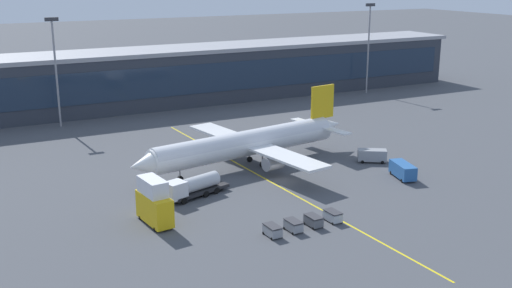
{
  "coord_description": "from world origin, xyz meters",
  "views": [
    {
      "loc": [
        -47.27,
        -81.42,
        32.8
      ],
      "look_at": [
        -0.95,
        7.41,
        4.5
      ],
      "focal_mm": 43.1,
      "sensor_mm": 36.0,
      "label": 1
    }
  ],
  "objects_px": {
    "catering_lift": "(154,202)",
    "baggage_cart_3": "(333,216)",
    "baggage_cart_1": "(293,225)",
    "baggage_cart_2": "(313,221)",
    "lavatory_truck": "(403,170)",
    "baggage_cart_0": "(272,230)",
    "crew_van": "(371,155)",
    "fuel_tanker": "(193,187)",
    "main_airliner": "(247,143)"
  },
  "relations": [
    {
      "from": "catering_lift",
      "to": "baggage_cart_3",
      "type": "distance_m",
      "value": 24.16
    },
    {
      "from": "baggage_cart_1",
      "to": "baggage_cart_2",
      "type": "distance_m",
      "value": 3.2
    },
    {
      "from": "baggage_cart_3",
      "to": "lavatory_truck",
      "type": "bearing_deg",
      "value": 25.26
    },
    {
      "from": "catering_lift",
      "to": "baggage_cart_3",
      "type": "height_order",
      "value": "catering_lift"
    },
    {
      "from": "baggage_cart_1",
      "to": "baggage_cart_3",
      "type": "xyz_separation_m",
      "value": [
        6.39,
        0.29,
        0.0
      ]
    },
    {
      "from": "catering_lift",
      "to": "baggage_cart_0",
      "type": "xyz_separation_m",
      "value": [
        12.04,
        -10.94,
        -2.28
      ]
    },
    {
      "from": "crew_van",
      "to": "baggage_cart_2",
      "type": "height_order",
      "value": "crew_van"
    },
    {
      "from": "crew_van",
      "to": "baggage_cart_3",
      "type": "height_order",
      "value": "crew_van"
    },
    {
      "from": "fuel_tanker",
      "to": "lavatory_truck",
      "type": "distance_m",
      "value": 34.66
    },
    {
      "from": "catering_lift",
      "to": "baggage_cart_3",
      "type": "relative_size",
      "value": 2.59
    },
    {
      "from": "baggage_cart_1",
      "to": "fuel_tanker",
      "type": "bearing_deg",
      "value": 111.65
    },
    {
      "from": "catering_lift",
      "to": "baggage_cart_1",
      "type": "height_order",
      "value": "catering_lift"
    },
    {
      "from": "catering_lift",
      "to": "baggage_cart_2",
      "type": "xyz_separation_m",
      "value": [
        18.44,
        -10.65,
        -2.28
      ]
    },
    {
      "from": "fuel_tanker",
      "to": "crew_van",
      "type": "relative_size",
      "value": 2.07
    },
    {
      "from": "fuel_tanker",
      "to": "baggage_cart_3",
      "type": "xyz_separation_m",
      "value": [
        13.36,
        -17.25,
        -0.96
      ]
    },
    {
      "from": "baggage_cart_1",
      "to": "baggage_cart_2",
      "type": "xyz_separation_m",
      "value": [
        3.2,
        0.15,
        0.0
      ]
    },
    {
      "from": "baggage_cart_0",
      "to": "baggage_cart_2",
      "type": "bearing_deg",
      "value": 2.6
    },
    {
      "from": "baggage_cart_3",
      "to": "main_airliner",
      "type": "bearing_deg",
      "value": 88.69
    },
    {
      "from": "main_airliner",
      "to": "baggage_cart_3",
      "type": "xyz_separation_m",
      "value": [
        -0.62,
        -27.05,
        -3.45
      ]
    },
    {
      "from": "crew_van",
      "to": "baggage_cart_3",
      "type": "xyz_separation_m",
      "value": [
        -21.39,
        -19.15,
        -0.53
      ]
    },
    {
      "from": "baggage_cart_2",
      "to": "baggage_cart_3",
      "type": "height_order",
      "value": "same"
    },
    {
      "from": "fuel_tanker",
      "to": "lavatory_truck",
      "type": "relative_size",
      "value": 1.79
    },
    {
      "from": "lavatory_truck",
      "to": "baggage_cart_0",
      "type": "distance_m",
      "value": 31.71
    },
    {
      "from": "main_airliner",
      "to": "baggage_cart_2",
      "type": "height_order",
      "value": "main_airliner"
    },
    {
      "from": "catering_lift",
      "to": "baggage_cart_1",
      "type": "xyz_separation_m",
      "value": [
        15.24,
        -10.8,
        -2.28
      ]
    },
    {
      "from": "baggage_cart_0",
      "to": "baggage_cart_1",
      "type": "height_order",
      "value": "same"
    },
    {
      "from": "baggage_cart_2",
      "to": "baggage_cart_3",
      "type": "distance_m",
      "value": 3.2
    },
    {
      "from": "main_airliner",
      "to": "fuel_tanker",
      "type": "height_order",
      "value": "main_airliner"
    },
    {
      "from": "catering_lift",
      "to": "main_airliner",
      "type": "bearing_deg",
      "value": 36.63
    },
    {
      "from": "baggage_cart_2",
      "to": "baggage_cart_0",
      "type": "bearing_deg",
      "value": -177.4
    },
    {
      "from": "baggage_cart_1",
      "to": "main_airliner",
      "type": "bearing_deg",
      "value": 75.61
    },
    {
      "from": "baggage_cart_3",
      "to": "catering_lift",
      "type": "bearing_deg",
      "value": 154.1
    },
    {
      "from": "crew_van",
      "to": "catering_lift",
      "type": "bearing_deg",
      "value": -168.63
    },
    {
      "from": "baggage_cart_0",
      "to": "baggage_cart_3",
      "type": "distance_m",
      "value": 9.6
    },
    {
      "from": "main_airliner",
      "to": "catering_lift",
      "type": "height_order",
      "value": "main_airliner"
    },
    {
      "from": "baggage_cart_0",
      "to": "baggage_cart_3",
      "type": "height_order",
      "value": "same"
    },
    {
      "from": "fuel_tanker",
      "to": "baggage_cart_0",
      "type": "xyz_separation_m",
      "value": [
        3.77,
        -17.69,
        -0.96
      ]
    },
    {
      "from": "crew_van",
      "to": "catering_lift",
      "type": "xyz_separation_m",
      "value": [
        -43.02,
        -8.65,
        1.75
      ]
    },
    {
      "from": "baggage_cart_2",
      "to": "baggage_cart_3",
      "type": "xyz_separation_m",
      "value": [
        3.2,
        0.15,
        0.0
      ]
    },
    {
      "from": "lavatory_truck",
      "to": "baggage_cart_2",
      "type": "bearing_deg",
      "value": -157.5
    },
    {
      "from": "main_airliner",
      "to": "baggage_cart_1",
      "type": "height_order",
      "value": "main_airliner"
    },
    {
      "from": "baggage_cart_2",
      "to": "crew_van",
      "type": "bearing_deg",
      "value": 38.13
    },
    {
      "from": "fuel_tanker",
      "to": "baggage_cart_0",
      "type": "distance_m",
      "value": 18.11
    },
    {
      "from": "lavatory_truck",
      "to": "baggage_cart_3",
      "type": "bearing_deg",
      "value": -154.74
    },
    {
      "from": "fuel_tanker",
      "to": "catering_lift",
      "type": "xyz_separation_m",
      "value": [
        -8.28,
        -6.75,
        1.32
      ]
    },
    {
      "from": "baggage_cart_1",
      "to": "catering_lift",
      "type": "bearing_deg",
      "value": 144.69
    },
    {
      "from": "catering_lift",
      "to": "baggage_cart_3",
      "type": "xyz_separation_m",
      "value": [
        21.63,
        -10.5,
        -2.28
      ]
    },
    {
      "from": "lavatory_truck",
      "to": "catering_lift",
      "type": "height_order",
      "value": "catering_lift"
    },
    {
      "from": "lavatory_truck",
      "to": "baggage_cart_2",
      "type": "distance_m",
      "value": 25.62
    },
    {
      "from": "baggage_cart_0",
      "to": "baggage_cart_3",
      "type": "xyz_separation_m",
      "value": [
        9.59,
        0.44,
        0.0
      ]
    }
  ]
}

